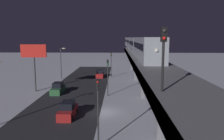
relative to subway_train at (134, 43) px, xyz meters
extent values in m
plane|color=silver|center=(6.54, 33.88, -8.58)|extent=(240.00, 240.00, 0.00)
cube|color=#28282D|center=(12.39, 33.88, -8.57)|extent=(11.00, 95.47, 0.01)
cube|color=slate|center=(0.00, 33.88, -2.18)|extent=(5.00, 95.47, 0.80)
cube|color=#38383D|center=(2.38, 33.88, -2.18)|extent=(0.24, 93.56, 0.80)
cylinder|color=slate|center=(0.00, -5.90, -5.58)|extent=(1.40, 1.40, 6.00)
cylinder|color=slate|center=(0.00, 10.01, -5.58)|extent=(1.40, 1.40, 6.00)
cylinder|color=slate|center=(0.00, 25.92, -5.58)|extent=(1.40, 1.40, 6.00)
cylinder|color=slate|center=(0.00, 41.83, -5.58)|extent=(1.40, 1.40, 6.00)
cube|color=#999EA8|center=(0.00, 27.90, -0.08)|extent=(2.90, 18.00, 3.40)
cube|color=black|center=(0.00, 27.90, 0.33)|extent=(2.94, 16.20, 0.90)
cube|color=#999EA8|center=(0.00, 9.30, -0.08)|extent=(2.90, 18.00, 3.40)
cube|color=black|center=(0.00, 9.30, 0.33)|extent=(2.94, 16.20, 0.90)
cube|color=#999EA8|center=(0.00, -9.30, -0.08)|extent=(2.90, 18.00, 3.40)
cube|color=black|center=(0.00, -9.30, 0.33)|extent=(2.94, 16.20, 0.90)
cube|color=#999EA8|center=(0.00, -27.90, -0.08)|extent=(2.90, 18.00, 3.40)
cube|color=black|center=(0.00, -27.90, 0.33)|extent=(2.94, 16.20, 0.90)
sphere|color=white|center=(0.00, 36.95, 0.09)|extent=(0.44, 0.44, 0.44)
cylinder|color=black|center=(1.71, 49.28, -0.18)|extent=(0.16, 0.16, 3.20)
cube|color=black|center=(1.71, 49.28, 1.77)|extent=(0.36, 0.28, 0.90)
sphere|color=#333333|center=(1.71, 49.44, 2.00)|extent=(0.22, 0.22, 0.22)
sphere|color=red|center=(1.71, 49.44, 1.54)|extent=(0.22, 0.22, 0.22)
cube|color=#A51E1E|center=(10.99, 35.54, -8.03)|extent=(1.80, 4.63, 1.10)
cube|color=black|center=(10.99, 35.54, -7.04)|extent=(1.58, 2.22, 0.87)
cylinder|color=black|center=(11.84, 34.10, -8.26)|extent=(0.20, 0.64, 0.64)
cylinder|color=black|center=(10.13, 34.10, -8.26)|extent=(0.20, 0.64, 0.64)
cylinder|color=black|center=(11.84, 36.97, -8.26)|extent=(0.20, 0.64, 0.64)
cylinder|color=black|center=(10.13, 36.97, -8.26)|extent=(0.20, 0.64, 0.64)
cube|color=#A51E1E|center=(9.19, 6.68, -8.03)|extent=(1.80, 4.15, 1.10)
cube|color=black|center=(9.19, 6.68, -7.04)|extent=(1.58, 1.99, 0.87)
cube|color=#2D6038|center=(15.59, 23.36, -8.03)|extent=(1.80, 4.61, 1.10)
cube|color=black|center=(15.59, 23.36, -7.04)|extent=(1.58, 2.21, 0.87)
cylinder|color=#2D2D2D|center=(6.29, 43.56, -5.83)|extent=(0.16, 0.16, 5.50)
cube|color=black|center=(6.29, 43.56, -2.63)|extent=(0.32, 0.32, 0.90)
sphere|color=red|center=(6.29, 43.74, -2.33)|extent=(0.20, 0.20, 0.20)
sphere|color=black|center=(6.29, 43.74, -2.63)|extent=(0.20, 0.20, 0.20)
sphere|color=black|center=(6.29, 43.74, -2.93)|extent=(0.20, 0.20, 0.20)
cylinder|color=#2D2D2D|center=(6.29, 25.10, -5.83)|extent=(0.16, 0.16, 5.50)
cube|color=black|center=(6.29, 25.10, -2.63)|extent=(0.32, 0.32, 0.90)
sphere|color=black|center=(6.29, 25.28, -2.33)|extent=(0.20, 0.20, 0.20)
sphere|color=black|center=(6.29, 25.28, -2.63)|extent=(0.20, 0.20, 0.20)
sphere|color=#19E53F|center=(6.29, 25.28, -2.93)|extent=(0.20, 0.20, 0.20)
cylinder|color=#2D2D2D|center=(6.29, 6.64, -5.83)|extent=(0.16, 0.16, 5.50)
cube|color=black|center=(6.29, 6.64, -2.63)|extent=(0.32, 0.32, 0.90)
sphere|color=black|center=(6.29, 6.82, -2.33)|extent=(0.20, 0.20, 0.20)
sphere|color=yellow|center=(6.29, 6.82, -2.63)|extent=(0.20, 0.20, 0.20)
sphere|color=black|center=(6.29, 6.82, -2.93)|extent=(0.20, 0.20, 0.20)
cylinder|color=#4C4C51|center=(20.26, 22.15, -5.33)|extent=(0.36, 0.36, 6.50)
cube|color=red|center=(20.26, 22.15, -0.88)|extent=(4.80, 0.30, 2.40)
cylinder|color=#38383D|center=(18.69, 8.88, -4.83)|extent=(0.20, 0.20, 7.50)
ellipsoid|color=#F4E5B2|center=(17.89, 8.88, -1.08)|extent=(0.90, 0.44, 0.30)
camera|label=1|loc=(4.46, 62.93, 1.58)|focal=35.48mm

